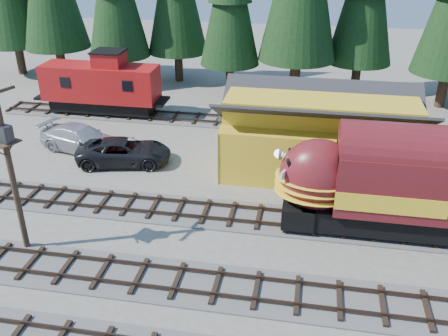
% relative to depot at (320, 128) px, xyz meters
% --- Properties ---
extents(ground, '(120.00, 120.00, 0.00)m').
position_rel_depot_xyz_m(ground, '(0.00, -10.50, -2.96)').
color(ground, '#6B665B').
rests_on(ground, ground).
extents(track_spur, '(32.00, 3.20, 0.33)m').
position_rel_depot_xyz_m(track_spur, '(-10.00, 7.50, -2.90)').
color(track_spur, '#4C4947').
rests_on(track_spur, ground).
extents(depot, '(12.80, 7.00, 5.30)m').
position_rel_depot_xyz_m(depot, '(0.00, 0.00, 0.00)').
color(depot, gold).
rests_on(depot, ground).
extents(locomotive, '(16.87, 3.35, 4.59)m').
position_rel_depot_xyz_m(locomotive, '(5.93, -6.50, -0.30)').
color(locomotive, black).
rests_on(locomotive, ground).
extents(caboose, '(9.51, 2.76, 4.95)m').
position_rel_depot_xyz_m(caboose, '(-17.72, 7.50, -0.49)').
color(caboose, black).
rests_on(caboose, ground).
extents(utility_pole, '(1.34, 2.04, 8.63)m').
position_rel_depot_xyz_m(utility_pole, '(-14.08, -11.20, 1.97)').
color(utility_pole, black).
rests_on(utility_pole, ground).
extents(pickup_truck_a, '(6.63, 4.01, 1.72)m').
position_rel_depot_xyz_m(pickup_truck_a, '(-12.66, -1.21, -2.10)').
color(pickup_truck_a, black).
rests_on(pickup_truck_a, ground).
extents(pickup_truck_b, '(6.67, 4.04, 1.81)m').
position_rel_depot_xyz_m(pickup_truck_b, '(-16.33, 0.19, -2.06)').
color(pickup_truck_b, '#ABAEB3').
rests_on(pickup_truck_b, ground).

